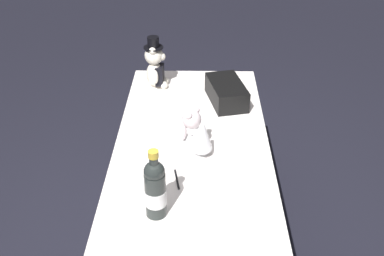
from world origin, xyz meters
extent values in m
plane|color=black|center=(0.00, 0.00, 0.00)|extent=(12.00, 12.00, 0.00)
cube|color=white|center=(0.00, 0.00, 0.36)|extent=(1.64, 0.73, 0.73)
ellipsoid|color=silver|center=(-0.61, -0.23, 0.80)|extent=(0.11, 0.10, 0.15)
cube|color=black|center=(-0.61, -0.20, 0.80)|extent=(0.09, 0.05, 0.11)
sphere|color=silver|center=(-0.61, -0.23, 0.92)|extent=(0.10, 0.10, 0.10)
sphere|color=silver|center=(-0.61, -0.18, 0.91)|extent=(0.04, 0.04, 0.04)
sphere|color=silver|center=(-0.58, -0.23, 0.96)|extent=(0.04, 0.04, 0.04)
sphere|color=silver|center=(-0.65, -0.22, 0.96)|extent=(0.04, 0.04, 0.04)
ellipsoid|color=silver|center=(-0.56, -0.22, 0.81)|extent=(0.03, 0.03, 0.08)
ellipsoid|color=silver|center=(-0.67, -0.21, 0.81)|extent=(0.03, 0.03, 0.08)
sphere|color=silver|center=(-0.58, -0.17, 0.75)|extent=(0.04, 0.04, 0.04)
sphere|color=silver|center=(-0.64, -0.17, 0.75)|extent=(0.04, 0.04, 0.04)
cylinder|color=black|center=(-0.61, -0.23, 0.97)|extent=(0.11, 0.11, 0.01)
cylinder|color=black|center=(-0.61, -0.23, 1.00)|extent=(0.06, 0.06, 0.06)
cone|color=white|center=(0.04, 0.00, 0.79)|extent=(0.16, 0.16, 0.14)
ellipsoid|color=white|center=(0.04, 0.00, 0.85)|extent=(0.07, 0.06, 0.06)
sphere|color=silver|center=(0.04, 0.00, 0.90)|extent=(0.09, 0.09, 0.09)
sphere|color=silver|center=(0.03, -0.03, 0.89)|extent=(0.04, 0.04, 0.04)
sphere|color=silver|center=(0.02, 0.02, 0.93)|extent=(0.03, 0.03, 0.03)
sphere|color=silver|center=(0.07, -0.01, 0.93)|extent=(0.03, 0.03, 0.03)
ellipsoid|color=silver|center=(0.00, 0.01, 0.85)|extent=(0.03, 0.03, 0.08)
ellipsoid|color=silver|center=(0.07, -0.04, 0.85)|extent=(0.03, 0.03, 0.08)
cone|color=white|center=(0.07, 0.04, 0.84)|extent=(0.17, 0.18, 0.15)
cylinder|color=#282E2C|center=(0.46, -0.13, 0.82)|extent=(0.08, 0.08, 0.19)
sphere|color=#282E2C|center=(0.46, -0.13, 0.93)|extent=(0.08, 0.08, 0.08)
cylinder|color=#282E2C|center=(0.46, -0.13, 0.98)|extent=(0.03, 0.03, 0.08)
cylinder|color=gold|center=(0.46, -0.13, 1.01)|extent=(0.04, 0.04, 0.03)
cylinder|color=silver|center=(0.46, -0.13, 0.81)|extent=(0.08, 0.08, 0.07)
cylinder|color=black|center=(0.26, -0.06, 0.73)|extent=(0.13, 0.03, 0.01)
cone|color=silver|center=(0.32, -0.05, 0.73)|extent=(0.01, 0.01, 0.01)
cube|color=black|center=(-0.44, 0.18, 0.78)|extent=(0.34, 0.23, 0.11)
cube|color=#B7B7BF|center=(-0.46, 0.10, 0.78)|extent=(0.04, 0.02, 0.03)
camera|label=1|loc=(1.81, 0.03, 1.97)|focal=43.57mm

